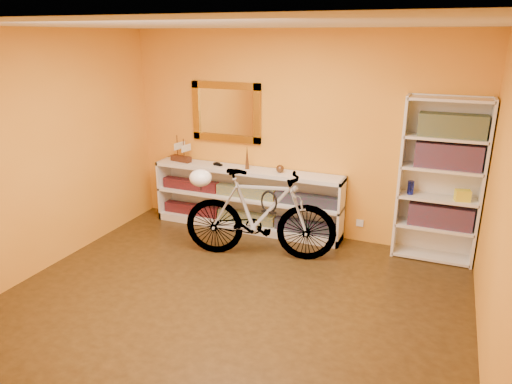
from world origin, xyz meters
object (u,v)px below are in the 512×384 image
at_px(helmet, 201,178).
at_px(bicycle, 260,214).
at_px(bookcase, 440,181).
at_px(console_unit, 247,199).

bearing_deg(helmet, bicycle, 12.61).
relative_size(bicycle, helmet, 6.88).
height_order(bookcase, helmet, bookcase).
distance_m(bookcase, helmet, 2.73).
height_order(bookcase, bicycle, bookcase).
bearing_deg(console_unit, helmet, -102.96).
relative_size(bookcase, helmet, 7.16).
bearing_deg(helmet, bookcase, 19.18).
bearing_deg(bicycle, console_unit, 21.17).
bearing_deg(helmet, console_unit, 77.04).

